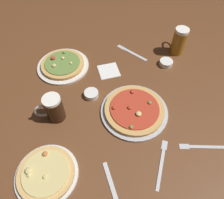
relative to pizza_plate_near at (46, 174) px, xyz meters
name	(u,v)px	position (x,y,z in m)	size (l,w,h in m)	color
ground_plane	(112,103)	(0.33, 0.33, -0.03)	(2.40, 2.40, 0.03)	brown
pizza_plate_near	(46,174)	(0.00, 0.00, 0.00)	(0.26, 0.26, 0.05)	silver
pizza_plate_far	(63,65)	(0.08, 0.64, 0.00)	(0.31, 0.31, 0.05)	silver
pizza_plate_side	(134,110)	(0.43, 0.25, 0.00)	(0.34, 0.34, 0.05)	#B2B2B7
beer_mug_dark	(53,108)	(0.04, 0.28, 0.06)	(0.14, 0.09, 0.15)	black
beer_mug_amber	(179,41)	(0.79, 0.66, 0.07)	(0.08, 0.14, 0.17)	#9E6619
ramekin_sauce	(166,63)	(0.69, 0.56, 0.00)	(0.08, 0.08, 0.03)	white
ramekin_butter	(91,94)	(0.22, 0.39, 0.00)	(0.08, 0.08, 0.03)	white
napkin_folded	(109,71)	(0.34, 0.56, -0.01)	(0.12, 0.12, 0.01)	white
fork_left	(201,147)	(0.68, 0.02, -0.01)	(0.20, 0.06, 0.01)	silver
knife_right	(132,52)	(0.51, 0.70, -0.01)	(0.16, 0.18, 0.01)	silver
fork_spare	(162,163)	(0.49, -0.03, -0.01)	(0.12, 0.21, 0.01)	silver
knife_spare	(113,190)	(0.26, -0.10, -0.01)	(0.06, 0.23, 0.01)	silver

